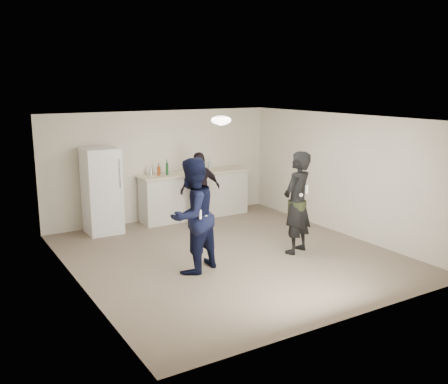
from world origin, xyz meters
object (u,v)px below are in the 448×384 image
fridge (102,191)px  spectator (200,189)px  man (192,216)px  counter (195,196)px  woman (297,203)px  shaker (151,172)px

fridge → spectator: (2.01, -0.62, -0.08)m
man → fridge: bearing=-101.8°
counter → woman: size_ratio=1.37×
counter → man: 3.48m
fridge → man: 3.03m
counter → shaker: bearing=176.1°
fridge → spectator: fridge is taller
fridge → woman: size_ratio=0.95×
man → spectator: 2.75m
counter → fridge: (-2.23, -0.07, 0.38)m
shaker → man: 3.17m
shaker → woman: (1.51, -3.25, -0.22)m
fridge → shaker: fridge is taller
fridge → man: bearing=-78.8°
fridge → shaker: bearing=6.9°
counter → woman: bearing=-81.8°
counter → woman: (0.46, -3.18, 0.43)m
woman → spectator: (-0.68, 2.49, -0.13)m
counter → fridge: fridge is taller
shaker → spectator: size_ratio=0.10×
fridge → man: (0.59, -2.97, 0.06)m
fridge → man: man is taller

